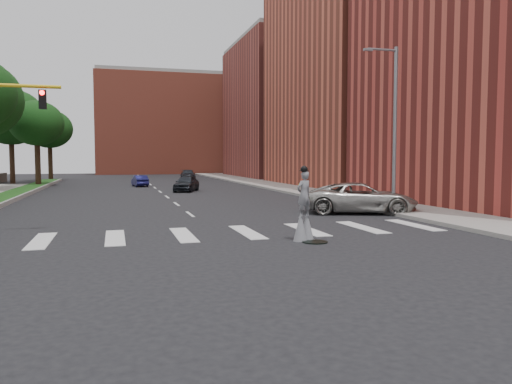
{
  "coord_description": "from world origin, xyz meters",
  "views": [
    {
      "loc": [
        -3.83,
        -18.34,
        3.03
      ],
      "look_at": [
        1.38,
        0.0,
        1.7
      ],
      "focal_mm": 35.0,
      "sensor_mm": 36.0,
      "label": 1
    }
  ],
  "objects": [
    {
      "name": "ground_plane",
      "position": [
        0.0,
        0.0,
        0.0
      ],
      "size": [
        160.0,
        160.0,
        0.0
      ],
      "primitive_type": "plane",
      "color": "black",
      "rests_on": "ground"
    },
    {
      "name": "building_backdrop",
      "position": [
        6.0,
        78.0,
        9.0
      ],
      "size": [
        26.0,
        14.0,
        18.0
      ],
      "primitive_type": "cube",
      "color": "#BD513B",
      "rests_on": "ground"
    },
    {
      "name": "sidewalk_right",
      "position": [
        12.5,
        25.0,
        0.09
      ],
      "size": [
        5.0,
        90.0,
        0.18
      ],
      "primitive_type": "cube",
      "color": "gray",
      "rests_on": "ground"
    },
    {
      "name": "median_curb",
      "position": [
        -10.45,
        20.0,
        0.14
      ],
      "size": [
        0.2,
        60.0,
        0.28
      ],
      "primitive_type": "cube",
      "color": "gray",
      "rests_on": "ground"
    },
    {
      "name": "stilt_performer",
      "position": [
        2.76,
        -1.5,
        1.05
      ],
      "size": [
        0.82,
        0.64,
        2.73
      ],
      "rotation": [
        0.0,
        0.0,
        3.53
      ],
      "color": "black",
      "rests_on": "ground"
    },
    {
      "name": "manhole",
      "position": [
        3.0,
        -2.0,
        0.02
      ],
      "size": [
        0.9,
        0.9,
        0.04
      ],
      "primitive_type": "cylinder",
      "color": "black",
      "rests_on": "ground"
    },
    {
      "name": "tree_6",
      "position": [
        -11.45,
        37.45,
        6.48
      ],
      "size": [
        5.44,
        5.44,
        8.84
      ],
      "color": "black",
      "rests_on": "ground"
    },
    {
      "name": "tree_5",
      "position": [
        -15.12,
        44.46,
        7.61
      ],
      "size": [
        7.5,
        7.5,
        10.82
      ],
      "color": "black",
      "rests_on": "ground"
    },
    {
      "name": "car_near",
      "position": [
        2.29,
        25.79,
        0.71
      ],
      "size": [
        3.09,
        4.49,
        1.42
      ],
      "primitive_type": "imported",
      "rotation": [
        0.0,
        0.0,
        -0.37
      ],
      "color": "black",
      "rests_on": "ground"
    },
    {
      "name": "car_mid",
      "position": [
        -1.31,
        34.75,
        0.58
      ],
      "size": [
        1.69,
        3.66,
        1.16
      ],
      "primitive_type": "imported",
      "rotation": [
        0.0,
        0.0,
        3.27
      ],
      "color": "#16174F",
      "rests_on": "ground"
    },
    {
      "name": "suv_crossing",
      "position": [
        9.0,
        5.99,
        0.83
      ],
      "size": [
        6.56,
        4.67,
        1.66
      ],
      "primitive_type": "imported",
      "rotation": [
        0.0,
        0.0,
        1.21
      ],
      "color": "#A8A69F",
      "rests_on": "ground"
    },
    {
      "name": "tree_7",
      "position": [
        -11.74,
        50.65,
        6.61
      ],
      "size": [
        5.76,
        5.76,
        9.09
      ],
      "color": "black",
      "rests_on": "ground"
    },
    {
      "name": "car_far",
      "position": [
        5.72,
        48.98,
        0.66
      ],
      "size": [
        2.22,
        4.68,
        1.32
      ],
      "primitive_type": "imported",
      "rotation": [
        0.0,
        0.0,
        -0.08
      ],
      "color": "black",
      "rests_on": "ground"
    },
    {
      "name": "streetlight",
      "position": [
        10.9,
        6.0,
        4.9
      ],
      "size": [
        2.05,
        0.2,
        9.0
      ],
      "color": "slate",
      "rests_on": "ground"
    },
    {
      "name": "building_far",
      "position": [
        22.0,
        54.0,
        10.0
      ],
      "size": [
        16.0,
        22.0,
        20.0
      ],
      "primitive_type": "cube",
      "color": "#994138",
      "rests_on": "ground"
    },
    {
      "name": "building_mid",
      "position": [
        22.0,
        30.0,
        12.0
      ],
      "size": [
        16.0,
        22.0,
        24.0
      ],
      "primitive_type": "cube",
      "color": "#BD513B",
      "rests_on": "ground"
    },
    {
      "name": "grass_median",
      "position": [
        -11.5,
        20.0,
        0.12
      ],
      "size": [
        2.0,
        60.0,
        0.25
      ],
      "primitive_type": "cube",
      "color": "#154112",
      "rests_on": "ground"
    }
  ]
}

